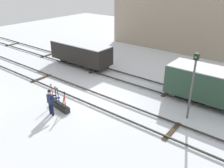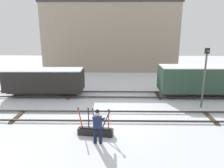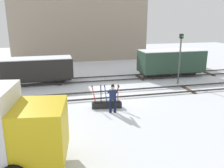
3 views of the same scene
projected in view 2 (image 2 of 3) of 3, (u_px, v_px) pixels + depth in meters
The scene contains 10 objects.
ground_plane at pixel (113, 118), 12.98m from camera, with size 60.00×60.00×0.00m, color silver.
track_main_line at pixel (113, 116), 12.95m from camera, with size 44.00×1.94×0.18m.
track_siding_near at pixel (114, 95), 17.14m from camera, with size 44.00×1.94×0.18m.
switch_lever_frame at pixel (95, 131), 10.82m from camera, with size 1.83×0.59×1.45m.
rail_worker at pixel (98, 124), 9.90m from camera, with size 0.60×0.69×1.70m.
signal_post at pixel (205, 72), 14.01m from camera, with size 0.24×0.32×4.04m.
apartment_building at pixel (111, 36), 28.27m from camera, with size 16.81×6.67×8.44m.
freight_car_near_switch at pixel (45, 80), 16.94m from camera, with size 6.10×2.13×2.16m.
freight_car_far_end at pixel (198, 79), 16.70m from camera, with size 5.93×2.21×2.43m.
perched_bird_roof_right at pixel (62, 1), 25.95m from camera, with size 0.28×0.17×0.13m.
Camera 2 is at (0.13, -12.03, 5.28)m, focal length 34.32 mm.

